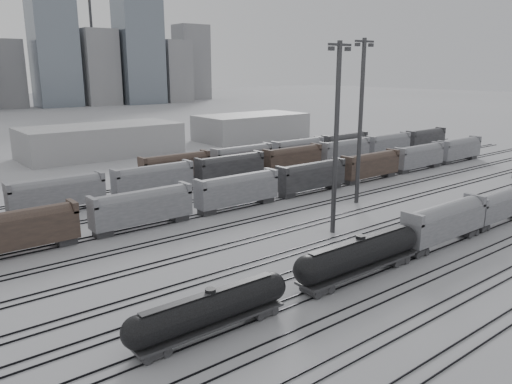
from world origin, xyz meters
TOP-DOWN VIEW (x-y plane):
  - ground at (0.00, 0.00)m, footprint 900.00×900.00m
  - tracks at (0.00, 17.50)m, footprint 220.00×71.50m
  - tank_car_a at (-17.63, 1.00)m, footprint 16.42×2.74m
  - tank_car_b at (1.91, 1.00)m, footprint 18.83×3.14m
  - hopper_car_a at (18.66, 1.00)m, footprint 15.16×3.01m
  - hopper_car_b at (33.49, 1.00)m, footprint 13.33×2.65m
  - light_mast_c at (11.13, 13.54)m, footprint 4.16×0.67m
  - light_mast_d at (26.04, 21.93)m, footprint 4.35×0.70m
  - bg_string_near at (8.00, 32.00)m, footprint 151.00×3.00m
  - bg_string_mid at (18.00, 48.00)m, footprint 151.00×3.00m
  - bg_string_far at (35.50, 56.00)m, footprint 66.00×3.00m
  - warehouse_mid at (10.00, 95.00)m, footprint 40.00×18.00m
  - warehouse_right at (60.00, 95.00)m, footprint 35.00×18.00m
  - crane_right at (91.26, 305.00)m, footprint 42.00×1.80m

SIDE VIEW (x-z plane):
  - ground at x=0.00m, z-range 0.00..0.00m
  - tracks at x=0.00m, z-range 0.00..0.16m
  - tank_car_a at x=-17.63m, z-range 0.32..4.38m
  - tank_car_b at x=1.91m, z-range 0.37..5.02m
  - bg_string_far at x=35.50m, z-range 0.00..5.60m
  - bg_string_near at x=8.00m, z-range 0.00..5.60m
  - bg_string_mid at x=18.00m, z-range 0.00..5.60m
  - hopper_car_b at x=33.49m, z-range 0.56..5.33m
  - hopper_car_a at x=18.66m, z-range 0.64..6.06m
  - warehouse_mid at x=10.00m, z-range 0.00..8.00m
  - warehouse_right at x=60.00m, z-range 0.00..8.00m
  - light_mast_c at x=11.13m, z-range 0.79..26.80m
  - light_mast_d at x=26.04m, z-range 0.83..28.05m
  - crane_right at x=91.26m, z-range 7.39..107.39m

